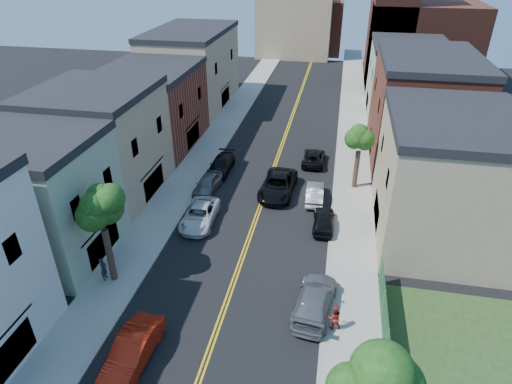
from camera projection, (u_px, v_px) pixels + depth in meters
The scene contains 29 objects.
sidewalk_left at pixel (218, 134), 51.32m from camera, with size 3.20×100.00×0.15m, color gray.
sidewalk_right at pixel (354, 144), 48.70m from camera, with size 3.20×100.00×0.15m, color gray.
curb_left at pixel (232, 135), 51.03m from camera, with size 0.30×100.00×0.15m, color gray.
curb_right at pixel (338, 143), 48.99m from camera, with size 0.30×100.00×0.15m, color gray.
bldg_left_palegrn at pixel (36, 202), 29.84m from camera, with size 9.00×8.00×8.50m, color gray.
bldg_left_tan_near at pixel (101, 146), 37.37m from camera, with size 9.00×10.00×9.00m, color #998466.
bldg_left_brick at pixel (152, 110), 46.97m from camera, with size 9.00×12.00×8.00m, color brown.
bldg_left_tan_far at pixel (192, 70), 58.50m from camera, with size 9.00×16.00×9.50m, color #998466.
bldg_right_tan at pixel (445, 181), 31.87m from camera, with size 9.00×12.00×9.00m, color #998466.
bldg_right_brick at pixel (421, 112), 43.52m from camera, with size 9.00×14.00×10.00m, color brown.
bldg_right_palegrn at pixel (406, 81), 55.80m from camera, with size 9.00×12.00×8.50m, color gray.
church at pixel (415, 36), 66.73m from camera, with size 16.20×14.20×22.60m.
backdrop_left at pixel (294, 25), 83.43m from camera, with size 14.00×8.00×12.00m, color #998466.
backdrop_center at pixel (316, 27), 86.66m from camera, with size 10.00×8.00×10.00m, color brown.
fence_right at pixel (388, 366), 21.98m from camera, with size 0.04×15.00×1.90m, color #143F1E.
tree_left_mid at pixel (98, 196), 25.96m from camera, with size 5.20×5.20×9.29m.
tree_right_corner at pixel (379, 372), 14.47m from camera, with size 5.80×5.80×10.35m.
tree_right_far at pixel (361, 129), 37.36m from camera, with size 4.40×4.40×8.03m.
red_sedan at pixel (133, 350), 23.20m from camera, with size 1.71×4.91×1.62m, color #A91D0B.
white_pickup at pixel (200, 215), 34.87m from camera, with size 2.43×5.26×1.46m, color silver.
grey_car_left at pixel (207, 184), 39.35m from camera, with size 1.74×4.33×1.48m, color #585C60.
black_car_left at pixel (221, 165), 42.77m from camera, with size 1.99×4.88×1.42m, color black.
grey_car_right at pixel (315, 300), 26.50m from camera, with size 2.23×5.49×1.59m, color slate.
black_car_right at pixel (324, 220), 34.27m from camera, with size 1.66×4.12×1.41m, color black.
silver_car_right at pixel (315, 193), 37.93m from camera, with size 1.48×4.24×1.40m, color #B4B6BD.
dark_car_right_far at pixel (314, 158), 44.37m from camera, with size 2.11×4.58×1.27m, color black.
black_suv_lane at pixel (278, 185), 38.91m from camera, with size 2.82×6.12×1.70m, color black.
pedestrian_left at pixel (104, 269), 28.72m from camera, with size 0.61×0.40×1.67m, color #23232A.
pedestrian_right at pixel (334, 317), 25.04m from camera, with size 0.81×0.63×1.66m, color #A32619.
Camera 1 is at (5.72, -6.14, 19.74)m, focal length 30.49 mm.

